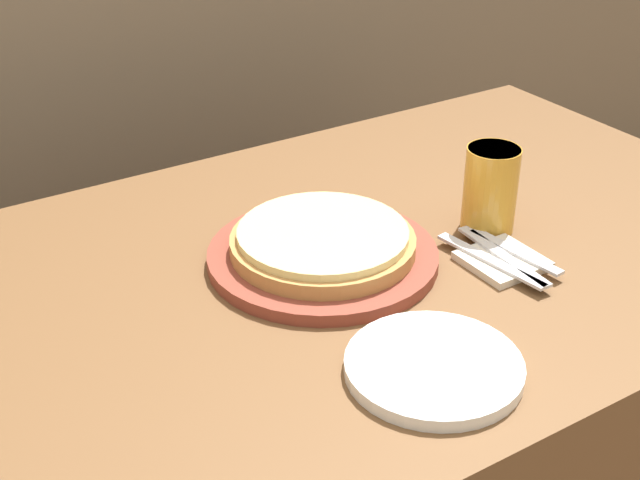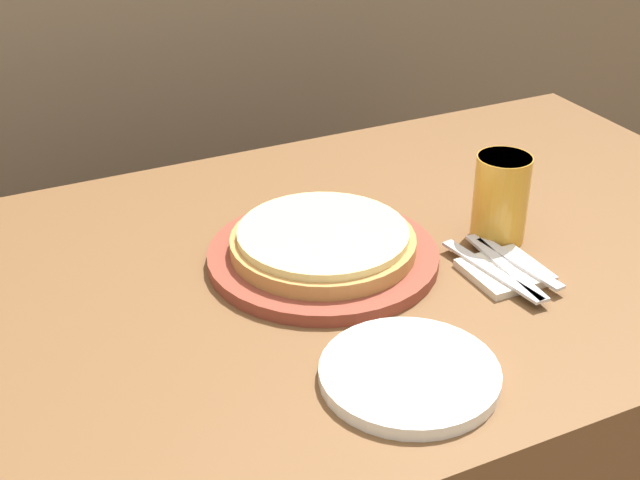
# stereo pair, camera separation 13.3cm
# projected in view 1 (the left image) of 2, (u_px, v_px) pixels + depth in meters

# --- Properties ---
(dining_table) EXTENTS (1.59, 0.91, 0.76)m
(dining_table) POSITION_uv_depth(u_px,v_px,m) (326.00, 455.00, 1.54)
(dining_table) COLOR brown
(dining_table) RESTS_ON ground_plane
(pizza_on_board) EXTENTS (0.35, 0.35, 0.06)m
(pizza_on_board) POSITION_uv_depth(u_px,v_px,m) (320.00, 249.00, 1.34)
(pizza_on_board) COLOR brown
(pizza_on_board) RESTS_ON dining_table
(beer_glass) EXTENTS (0.09, 0.09, 0.14)m
(beer_glass) POSITION_uv_depth(u_px,v_px,m) (491.00, 186.00, 1.41)
(beer_glass) COLOR gold
(beer_glass) RESTS_ON dining_table
(dinner_plate) EXTENTS (0.23, 0.23, 0.02)m
(dinner_plate) POSITION_uv_depth(u_px,v_px,m) (434.00, 367.00, 1.12)
(dinner_plate) COLOR white
(dinner_plate) RESTS_ON dining_table
(napkin_stack) EXTENTS (0.11, 0.11, 0.01)m
(napkin_stack) POSITION_uv_depth(u_px,v_px,m) (502.00, 261.00, 1.35)
(napkin_stack) COLOR beige
(napkin_stack) RESTS_ON dining_table
(fork) EXTENTS (0.04, 0.20, 0.00)m
(fork) POSITION_uv_depth(u_px,v_px,m) (490.00, 260.00, 1.33)
(fork) COLOR silver
(fork) RESTS_ON napkin_stack
(dinner_knife) EXTENTS (0.03, 0.20, 0.00)m
(dinner_knife) POSITION_uv_depth(u_px,v_px,m) (503.00, 256.00, 1.35)
(dinner_knife) COLOR silver
(dinner_knife) RESTS_ON napkin_stack
(spoon) EXTENTS (0.04, 0.17, 0.00)m
(spoon) POSITION_uv_depth(u_px,v_px,m) (515.00, 251.00, 1.36)
(spoon) COLOR silver
(spoon) RESTS_ON napkin_stack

